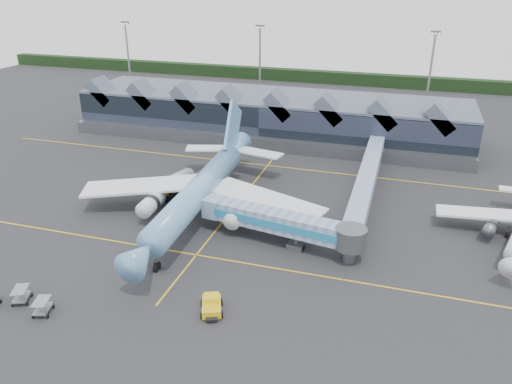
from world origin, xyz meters
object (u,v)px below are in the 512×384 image
(jet_bridge, at_px, (290,225))
(pushback_tug, at_px, (212,305))
(fuel_truck, at_px, (173,183))
(main_airliner, at_px, (202,188))

(jet_bridge, height_order, pushback_tug, jet_bridge)
(fuel_truck, bearing_deg, jet_bridge, -11.58)
(jet_bridge, relative_size, pushback_tug, 5.57)
(main_airliner, height_order, fuel_truck, main_airliner)
(main_airliner, xyz_separation_m, fuel_truck, (-7.96, 5.79, -2.52))
(pushback_tug, bearing_deg, jet_bridge, 51.59)
(main_airliner, bearing_deg, jet_bridge, -23.66)
(main_airliner, relative_size, jet_bridge, 1.91)
(pushback_tug, bearing_deg, main_airliner, 93.36)
(jet_bridge, distance_m, fuel_truck, 26.79)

